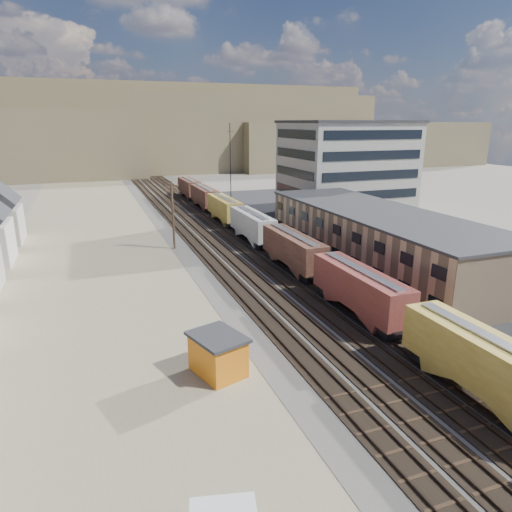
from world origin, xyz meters
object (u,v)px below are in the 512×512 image
object	(u,v)px
maintenance_shed	(218,354)
utility_pole_north	(173,214)
parked_car_blue	(333,213)
parked_car_red	(503,302)
freight_train	(270,235)

from	to	relation	value
maintenance_shed	utility_pole_north	bearing A→B (deg)	84.52
maintenance_shed	parked_car_blue	xyz separation A→B (m)	(37.54, 49.05, -0.81)
utility_pole_north	parked_car_red	size ratio (longest dim) A/B	1.98
maintenance_shed	parked_car_red	size ratio (longest dim) A/B	1.00
parked_car_red	parked_car_blue	xyz separation A→B (m)	(7.44, 47.35, -0.07)
maintenance_shed	parked_car_blue	size ratio (longest dim) A/B	0.89
utility_pole_north	parked_car_red	world-z (taller)	utility_pole_north
maintenance_shed	parked_car_blue	distance (m)	61.77
freight_train	parked_car_blue	size ratio (longest dim) A/B	21.16
freight_train	utility_pole_north	bearing A→B (deg)	148.03
maintenance_shed	parked_car_red	distance (m)	30.16
parked_car_red	freight_train	bearing A→B (deg)	108.08
freight_train	parked_car_red	xyz separation A→B (m)	(14.34, -26.73, -1.93)
parked_car_red	maintenance_shed	bearing A→B (deg)	173.09
parked_car_red	parked_car_blue	world-z (taller)	parked_car_red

